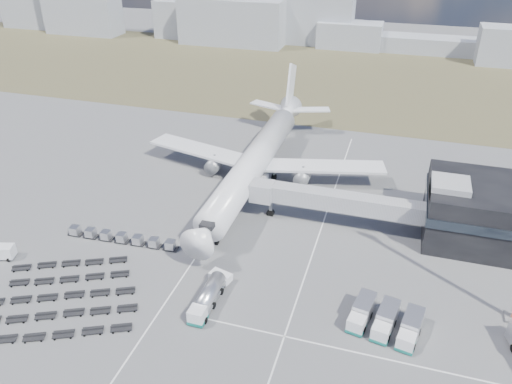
# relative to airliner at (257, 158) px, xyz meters

# --- Properties ---
(ground) EXTENTS (420.00, 420.00, 0.00)m
(ground) POSITION_rel_airliner_xyz_m (0.00, -32.38, -5.29)
(ground) COLOR #565659
(ground) RESTS_ON ground
(grass_strip) EXTENTS (420.00, 90.00, 0.01)m
(grass_strip) POSITION_rel_airliner_xyz_m (0.00, 77.62, -5.29)
(grass_strip) COLOR #453F29
(grass_strip) RESTS_ON ground
(lane_markings) EXTENTS (47.12, 110.00, 0.01)m
(lane_markings) POSITION_rel_airliner_xyz_m (9.77, -29.38, -5.29)
(lane_markings) COLOR silver
(lane_markings) RESTS_ON ground
(jet_bridge) EXTENTS (30.30, 3.80, 7.05)m
(jet_bridge) POSITION_rel_airliner_xyz_m (15.90, -11.95, -0.24)
(jet_bridge) COLOR #939399
(jet_bridge) RESTS_ON ground
(airliner) EXTENTS (51.59, 64.53, 17.62)m
(airliner) POSITION_rel_airliner_xyz_m (0.00, 0.00, 0.00)
(airliner) COLOR silver
(airliner) RESTS_ON ground
(skyline) EXTENTS (309.05, 24.32, 25.48)m
(skyline) POSITION_rel_airliner_xyz_m (-11.09, 116.64, 3.71)
(skyline) COLOR #979CA5
(skyline) RESTS_ON ground
(fuel_tanker) EXTENTS (2.40, 9.10, 2.93)m
(fuel_tanker) POSITION_rel_airliner_xyz_m (4.06, -37.91, -3.83)
(fuel_tanker) COLOR silver
(fuel_tanker) RESTS_ON ground
(pushback_tug) EXTENTS (3.71, 2.69, 1.50)m
(pushback_tug) POSITION_rel_airliner_xyz_m (4.00, -32.28, -4.54)
(pushback_tug) COLOR silver
(pushback_tug) RESTS_ON ground
(utility_van) EXTENTS (4.83, 3.17, 2.36)m
(utility_van) POSITION_rel_airliner_xyz_m (-32.04, -37.17, -4.11)
(utility_van) COLOR silver
(utility_van) RESTS_ON ground
(catering_truck) EXTENTS (3.85, 5.81, 2.47)m
(catering_truck) POSITION_rel_airliner_xyz_m (0.83, -3.03, -4.03)
(catering_truck) COLOR silver
(catering_truck) RESTS_ON ground
(service_trucks_near) EXTENTS (10.01, 8.29, 2.71)m
(service_trucks_near) POSITION_rel_airliner_xyz_m (28.56, -35.01, -3.82)
(service_trucks_near) COLOR silver
(service_trucks_near) RESTS_ON ground
(uld_row) EXTENTS (20.11, 2.47, 1.56)m
(uld_row) POSITION_rel_airliner_xyz_m (-15.59, -27.55, -4.36)
(uld_row) COLOR black
(uld_row) RESTS_ON ground
(baggage_dollies) EXTENTS (25.62, 23.94, 0.67)m
(baggage_dollies) POSITION_rel_airliner_xyz_m (-16.86, -42.81, -4.96)
(baggage_dollies) COLOR black
(baggage_dollies) RESTS_ON ground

